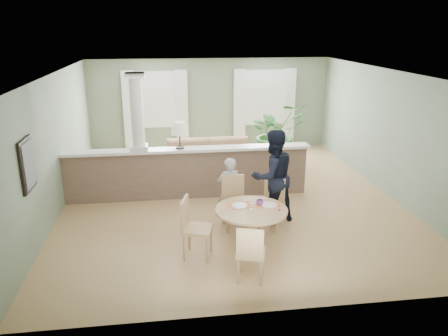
{
  "coord_description": "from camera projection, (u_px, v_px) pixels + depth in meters",
  "views": [
    {
      "loc": [
        -1.32,
        -8.76,
        3.59
      ],
      "look_at": [
        -0.27,
        -1.0,
        1.03
      ],
      "focal_mm": 35.0,
      "sensor_mm": 36.0,
      "label": 1
    }
  ],
  "objects": [
    {
      "name": "man_person",
      "position": [
        273.0,
        176.0,
        8.17
      ],
      "size": [
        1.04,
        0.92,
        1.79
      ],
      "primitive_type": "imported",
      "rotation": [
        0.0,
        0.0,
        3.46
      ],
      "color": "black",
      "rests_on": "ground"
    },
    {
      "name": "chair_far_boy",
      "position": [
        234.0,
        200.0,
        8.04
      ],
      "size": [
        0.46,
        0.46,
        0.97
      ],
      "rotation": [
        0.0,
        0.0,
        0.05
      ],
      "color": "tan",
      "rests_on": "ground"
    },
    {
      "name": "chair_near",
      "position": [
        251.0,
        251.0,
        6.28
      ],
      "size": [
        0.51,
        0.51,
        0.9
      ],
      "rotation": [
        0.0,
        0.0,
        2.84
      ],
      "color": "tan",
      "rests_on": "ground"
    },
    {
      "name": "chair_side",
      "position": [
        193.0,
        225.0,
        6.98
      ],
      "size": [
        0.56,
        0.56,
        1.0
      ],
      "rotation": [
        0.0,
        0.0,
        1.3
      ],
      "color": "tan",
      "rests_on": "ground"
    },
    {
      "name": "ground",
      "position": [
        230.0,
        198.0,
        9.53
      ],
      "size": [
        8.0,
        8.0,
        0.0
      ],
      "primitive_type": "plane",
      "color": "tan",
      "rests_on": "ground"
    },
    {
      "name": "child_person",
      "position": [
        229.0,
        190.0,
        8.26
      ],
      "size": [
        0.51,
        0.38,
        1.26
      ],
      "primitive_type": "imported",
      "rotation": [
        0.0,
        0.0,
        3.32
      ],
      "color": "#9B9BA0",
      "rests_on": "ground"
    },
    {
      "name": "dining_table",
      "position": [
        251.0,
        217.0,
        7.22
      ],
      "size": [
        1.2,
        1.2,
        0.82
      ],
      "rotation": [
        0.0,
        0.0,
        0.02
      ],
      "color": "tan",
      "rests_on": "ground"
    },
    {
      "name": "chair_far_man",
      "position": [
        272.0,
        201.0,
        8.05
      ],
      "size": [
        0.58,
        0.58,
        0.93
      ],
      "rotation": [
        0.0,
        0.0,
        -0.56
      ],
      "color": "tan",
      "rests_on": "ground"
    },
    {
      "name": "sofa",
      "position": [
        210.0,
        157.0,
        11.11
      ],
      "size": [
        2.79,
        1.13,
        0.81
      ],
      "primitive_type": "imported",
      "rotation": [
        0.0,
        0.0,
        0.02
      ],
      "color": "#9B7F54",
      "rests_on": "ground"
    },
    {
      "name": "pony_wall",
      "position": [
        184.0,
        166.0,
        9.37
      ],
      "size": [
        5.32,
        0.38,
        2.7
      ],
      "color": "#755F4B",
      "rests_on": "ground"
    },
    {
      "name": "room_shell",
      "position": [
        225.0,
        111.0,
        9.56
      ],
      "size": [
        7.02,
        8.02,
        2.71
      ],
      "color": "gray",
      "rests_on": "ground"
    },
    {
      "name": "houseplant",
      "position": [
        276.0,
        133.0,
        11.77
      ],
      "size": [
        1.83,
        1.7,
        1.67
      ],
      "primitive_type": "imported",
      "rotation": [
        0.0,
        0.0,
        0.31
      ],
      "color": "#2E6428",
      "rests_on": "ground"
    }
  ]
}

